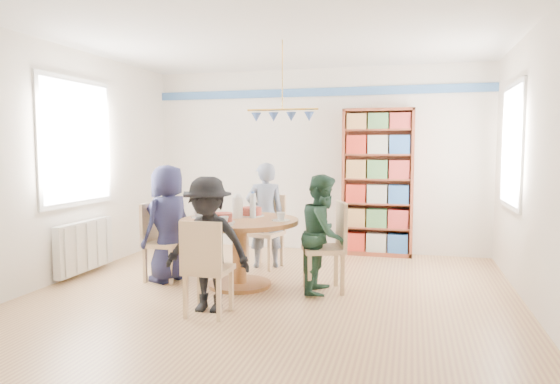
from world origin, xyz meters
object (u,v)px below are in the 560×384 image
(radiator, at_px, (85,246))
(person_right, at_px, (323,234))
(chair_left, at_px, (158,238))
(chair_right, at_px, (331,242))
(person_near, at_px, (208,244))
(person_far, at_px, (265,215))
(chair_near, at_px, (205,264))
(chair_far, at_px, (268,227))
(dining_table, at_px, (240,236))
(bookshelf, at_px, (378,184))
(person_left, at_px, (168,223))

(radiator, distance_m, person_right, 2.93)
(person_right, bearing_deg, chair_left, 90.54)
(chair_right, xyz_separation_m, person_near, (-1.01, -0.94, 0.10))
(chair_left, bearing_deg, person_far, 42.22)
(radiator, relative_size, chair_near, 1.12)
(chair_right, bearing_deg, chair_far, 136.44)
(dining_table, relative_size, person_near, 1.03)
(bookshelf, bearing_deg, person_near, -114.93)
(chair_left, height_order, bookshelf, bookshelf)
(radiator, bearing_deg, chair_left, 0.51)
(dining_table, height_order, person_near, person_near)
(chair_near, distance_m, bookshelf, 3.41)
(dining_table, distance_m, chair_far, 0.99)
(chair_far, bearing_deg, person_far, -109.29)
(dining_table, xyz_separation_m, chair_left, (-1.00, 0.01, -0.06))
(chair_near, bearing_deg, chair_left, 134.53)
(person_near, bearing_deg, person_left, 133.35)
(person_left, relative_size, person_right, 1.07)
(chair_left, bearing_deg, dining_table, -0.80)
(chair_near, bearing_deg, chair_right, 49.30)
(chair_far, xyz_separation_m, person_near, (-0.03, -1.87, 0.12))
(chair_near, bearing_deg, radiator, 152.47)
(chair_far, height_order, person_near, person_near)
(dining_table, xyz_separation_m, chair_near, (0.05, -1.05, -0.07))
(person_left, relative_size, person_far, 0.99)
(chair_left, distance_m, person_far, 1.39)
(dining_table, bearing_deg, bookshelf, 56.41)
(dining_table, distance_m, chair_right, 1.01)
(person_left, height_order, person_far, person_far)
(chair_left, distance_m, person_right, 1.94)
(person_far, bearing_deg, dining_table, 67.19)
(dining_table, xyz_separation_m, person_near, (-0.00, -0.88, 0.08))
(chair_near, distance_m, person_left, 1.41)
(dining_table, xyz_separation_m, bookshelf, (1.36, 2.05, 0.47))
(person_near, bearing_deg, chair_right, 42.16)
(chair_right, bearing_deg, person_near, -136.84)
(chair_right, height_order, chair_far, chair_right)
(person_far, height_order, bookshelf, bookshelf)
(chair_near, xyz_separation_m, person_near, (-0.05, 0.17, 0.14))
(chair_near, relative_size, person_near, 0.70)
(chair_left, height_order, person_left, person_left)
(radiator, relative_size, chair_left, 1.11)
(radiator, relative_size, person_right, 0.80)
(dining_table, distance_m, chair_near, 1.05)
(chair_left, bearing_deg, radiator, -179.49)
(person_left, xyz_separation_m, person_near, (0.87, -0.89, -0.04))
(radiator, distance_m, person_left, 1.16)
(chair_left, relative_size, bookshelf, 0.43)
(chair_left, height_order, person_right, person_right)
(radiator, bearing_deg, person_far, 25.03)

